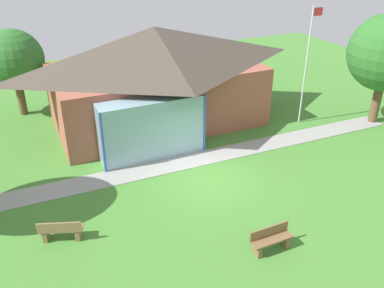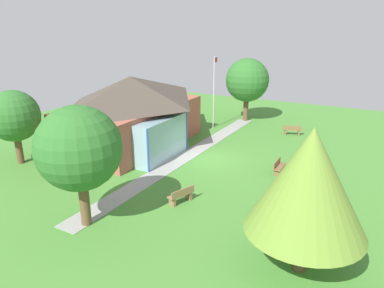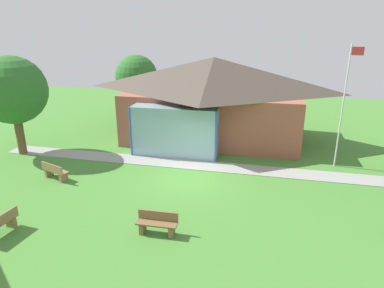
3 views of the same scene
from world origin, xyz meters
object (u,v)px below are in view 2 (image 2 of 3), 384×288
Objects in this scene: pavilion at (133,110)px; tree_behind_pavilion_left at (14,116)px; tree_east_hedge at (247,80)px; bench_front_center at (279,167)px; tree_lawn_corner at (309,181)px; flagpole at (214,90)px; bench_front_left at (274,211)px; bench_mid_left at (181,196)px; tree_west_hedge at (79,149)px; bench_lawn_far_right at (292,130)px.

tree_behind_pavilion_left is at bearing 146.85° from pavilion.
bench_front_center is at bearing -150.56° from tree_east_hedge.
tree_lawn_corner reaches higher than tree_behind_pavilion_left.
flagpole is 4.12× the size of bench_front_left.
flagpole reaches higher than bench_front_center.
bench_front_left and bench_mid_left have the same top height.
flagpole is at bearing -28.99° from tree_behind_pavilion_left.
pavilion is at bearing 155.66° from tree_east_hedge.
flagpole is 4.08× the size of bench_mid_left.
bench_lawn_far_right is at bearing -14.95° from tree_west_hedge.
bench_mid_left is at bearing -88.90° from tree_behind_pavilion_left.
tree_behind_pavilion_left is (-14.03, 7.77, -0.24)m from flagpole.
pavilion reaches higher than bench_mid_left.
bench_lawn_far_right is at bearing -172.59° from bench_front_center.
bench_front_left is at bearing -86.68° from tree_behind_pavilion_left.
pavilion is 14.12m from bench_front_left.
tree_lawn_corner is at bearing -92.57° from bench_lawn_far_right.
bench_lawn_far_right is 6.78m from tree_east_hedge.
bench_front_left is 18.85m from tree_east_hedge.
tree_west_hedge reaches higher than bench_mid_left.
tree_behind_pavilion_left is (-6.55, 15.82, 2.84)m from bench_front_center.
bench_front_center is at bearing -98.74° from bench_lawn_far_right.
tree_lawn_corner is (-3.24, -1.91, 3.25)m from bench_front_left.
tree_east_hedge is at bearing 29.96° from bench_mid_left.
flagpole is at bearing 34.63° from tree_lawn_corner.
bench_lawn_far_right is 1.00× the size of bench_mid_left.
tree_behind_pavilion_left reaches higher than bench_front_left.
tree_west_hedge is (-18.91, 5.05, 3.34)m from bench_lawn_far_right.
tree_behind_pavilion_left is 10.25m from tree_west_hedge.
tree_east_hedge is at bearing 136.13° from bench_lawn_far_right.
bench_front_left and bench_lawn_far_right have the same top height.
pavilion is at bearing 58.34° from tree_lawn_corner.
tree_east_hedge reaches higher than bench_front_center.
bench_lawn_far_right is at bearing 12.05° from bench_mid_left.
pavilion is 1.87× the size of flagpole.
tree_east_hedge is (17.62, 2.96, 3.51)m from bench_mid_left.
flagpole is 16.04m from tree_behind_pavilion_left.
flagpole is 17.81m from tree_west_hedge.
tree_east_hedge reaches higher than bench_front_left.
tree_behind_pavilion_left is at bearing 152.15° from tree_east_hedge.
pavilion is at bearing -17.22° from bench_front_left.
bench_lawn_far_right is at bearing -117.12° from tree_east_hedge.
flagpole reaches higher than bench_lawn_far_right.
bench_front_center is 8.75m from bench_lawn_far_right.
flagpole is at bearing 38.95° from bench_mid_left.
flagpole is 11.41m from bench_front_center.
flagpole is 1.12× the size of tree_west_hedge.
tree_east_hedge reaches higher than bench_mid_left.
tree_west_hedge is at bearing -121.70° from bench_lawn_far_right.
bench_lawn_far_right is 0.28× the size of tree_lawn_corner.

